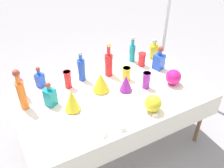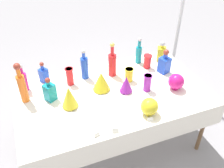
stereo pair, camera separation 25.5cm
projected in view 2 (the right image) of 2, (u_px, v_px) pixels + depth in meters
ground_plane at (112, 140)px, 3.06m from camera, size 40.00×40.00×0.00m
display_table at (113, 97)px, 2.62m from camera, size 1.98×1.17×0.76m
tall_bottle_0 at (22, 85)px, 2.38m from camera, size 0.08×0.08×0.44m
tall_bottle_1 at (85, 67)px, 2.73m from camera, size 0.08×0.08×0.36m
tall_bottle_2 at (139, 53)px, 3.00m from camera, size 0.07×0.07×0.33m
tall_bottle_3 at (112, 63)px, 2.77m from camera, size 0.09×0.09×0.41m
tall_bottle_4 at (24, 80)px, 2.57m from camera, size 0.07×0.07×0.31m
square_decanter_0 at (161, 53)px, 3.05m from camera, size 0.13×0.13×0.26m
square_decanter_1 at (165, 63)px, 2.84m from camera, size 0.14×0.14×0.29m
square_decanter_2 at (44, 74)px, 2.70m from camera, size 0.11×0.11×0.24m
square_decanter_3 at (50, 91)px, 2.45m from camera, size 0.13×0.13×0.26m
slender_vase_0 at (70, 76)px, 2.65m from camera, size 0.09×0.09×0.20m
slender_vase_1 at (147, 61)px, 2.93m from camera, size 0.10×0.10×0.16m
slender_vase_2 at (147, 82)px, 2.57m from camera, size 0.09×0.09×0.19m
slender_vase_3 at (129, 74)px, 2.72m from camera, size 0.10×0.10×0.15m
fluted_vase_0 at (101, 81)px, 2.57m from camera, size 0.18×0.18×0.21m
fluted_vase_1 at (126, 84)px, 2.55m from camera, size 0.13×0.13×0.19m
fluted_vase_2 at (69, 97)px, 2.35m from camera, size 0.15×0.15×0.23m
round_bowl_0 at (149, 107)px, 2.29m from camera, size 0.17×0.17×0.17m
round_bowl_1 at (176, 82)px, 2.60m from camera, size 0.17×0.17×0.18m
price_tag_left at (115, 130)px, 2.14m from camera, size 0.06×0.03×0.05m
price_tag_center at (150, 119)px, 2.26m from camera, size 0.06×0.02×0.04m
price_tag_right at (97, 135)px, 2.11m from camera, size 0.06×0.03×0.04m
canopy_pole at (178, 30)px, 3.44m from camera, size 0.18×0.18×2.37m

